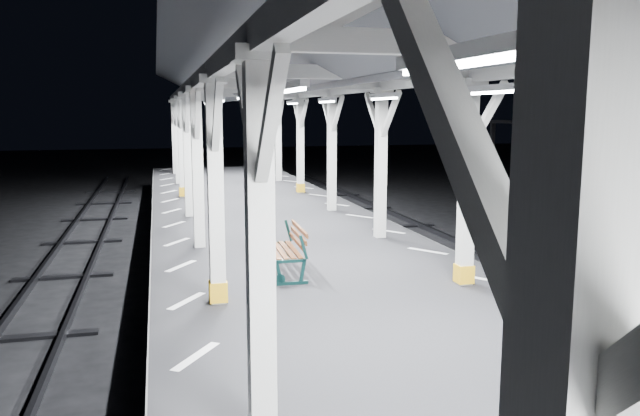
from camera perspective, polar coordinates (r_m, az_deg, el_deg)
name	(u,v)px	position (r m, az deg, el deg)	size (l,w,h in m)	color
ground	(393,412)	(8.45, 6.67, -18.03)	(120.00, 120.00, 0.00)	black
platform	(393,375)	(8.24, 6.73, -14.92)	(6.00, 50.00, 1.00)	black
hazard_stripes_left	(196,356)	(7.55, -11.27, -13.15)	(1.00, 48.00, 0.01)	silver
hazard_stripes_right	(563,321)	(9.19, 21.37, -9.57)	(1.00, 48.00, 0.01)	silver
canopy	(400,46)	(7.57, 7.35, 14.49)	(5.40, 49.00, 4.65)	silver
bench_mid	(289,248)	(10.90, -2.86, -3.71)	(0.64, 1.56, 0.83)	#0C2A29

